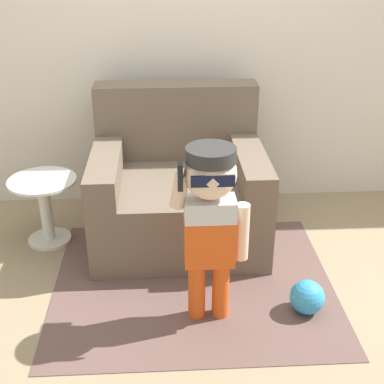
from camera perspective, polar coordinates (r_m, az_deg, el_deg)
name	(u,v)px	position (r m, az deg, el deg)	size (l,w,h in m)	color
ground_plane	(192,238)	(3.55, -0.04, -4.94)	(10.00, 10.00, 0.00)	#998466
wall_back	(186,19)	(3.73, -0.64, 17.92)	(10.00, 0.05, 2.60)	silver
armchair	(178,188)	(3.46, -1.48, 0.38)	(1.07, 0.94, 0.94)	#6B5B4C
person_child	(210,209)	(2.55, 1.98, -1.87)	(0.39, 0.29, 0.95)	#E05119
side_table	(45,204)	(3.52, -15.39, -1.25)	(0.43, 0.43, 0.44)	white
rug	(193,283)	(3.13, 0.12, -9.65)	(1.59, 1.36, 0.01)	brown
toy_ball	(307,297)	(2.94, 12.18, -10.90)	(0.18, 0.18, 0.18)	#3399D1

